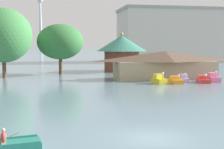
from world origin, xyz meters
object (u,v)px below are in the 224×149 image
shoreline_tree_mid (60,42)px  background_building_block (176,35)px  pedal_boat_yellow (159,80)px  pedal_boat_pink (213,78)px  boathouse (165,64)px  green_roof_pavilion (122,50)px  shoreline_tree_tall_left (3,35)px  distant_broadcast_tower (40,5)px  pedal_boat_red (203,80)px  pedal_boat_orange (176,80)px  pedal_boat_lavender (184,79)px  rowboat_with_rower (8,146)px

shoreline_tree_mid → background_building_block: background_building_block is taller
pedal_boat_yellow → pedal_boat_pink: bearing=81.7°
boathouse → green_roof_pavilion: green_roof_pavilion is taller
shoreline_tree_tall_left → distant_broadcast_tower: bearing=90.9°
boathouse → shoreline_tree_mid: bearing=146.7°
pedal_boat_red → shoreline_tree_tall_left: size_ratio=0.25×
distant_broadcast_tower → pedal_boat_orange: bearing=-85.2°
pedal_boat_lavender → background_building_block: size_ratio=0.07×
pedal_boat_red → background_building_block: bearing=171.7°
pedal_boat_pink → shoreline_tree_tall_left: 36.42m
rowboat_with_rower → pedal_boat_orange: size_ratio=1.50×
background_building_block → pedal_boat_pink: bearing=-106.6°
pedal_boat_lavender → boathouse: size_ratio=0.14×
pedal_boat_lavender → pedal_boat_red: (2.52, -1.51, -0.04)m
pedal_boat_orange → boathouse: boathouse is taller
green_roof_pavilion → shoreline_tree_mid: (-13.55, -5.22, 1.76)m
rowboat_with_rower → pedal_boat_pink: pedal_boat_pink is taller
pedal_boat_orange → shoreline_tree_mid: shoreline_tree_mid is taller
pedal_boat_orange → boathouse: (0.73, 6.90, 2.05)m
rowboat_with_rower → shoreline_tree_tall_left: shoreline_tree_tall_left is taller
pedal_boat_red → green_roof_pavilion: bearing=-151.7°
pedal_boat_lavender → pedal_boat_red: pedal_boat_lavender is taller
pedal_boat_orange → shoreline_tree_tall_left: 30.86m
pedal_boat_red → shoreline_tree_mid: shoreline_tree_mid is taller
shoreline_tree_tall_left → background_building_block: size_ratio=0.31×
rowboat_with_rower → pedal_boat_pink: size_ratio=1.26×
pedal_boat_pink → shoreline_tree_mid: (-23.45, 17.27, 5.85)m
distant_broadcast_tower → pedal_boat_lavender: bearing=-84.8°
shoreline_tree_mid → pedal_boat_orange: bearing=-47.7°
green_roof_pavilion → distant_broadcast_tower: 364.72m
pedal_boat_yellow → pedal_boat_orange: bearing=69.5°
pedal_boat_yellow → distant_broadcast_tower: distant_broadcast_tower is taller
rowboat_with_rower → shoreline_tree_mid: 46.12m
pedal_boat_lavender → green_roof_pavilion: (-5.24, 21.82, 4.18)m
pedal_boat_red → distant_broadcast_tower: (-36.95, 383.06, 56.79)m
pedal_boat_red → boathouse: size_ratio=0.16×
boathouse → distant_broadcast_tower: distant_broadcast_tower is taller
pedal_boat_red → shoreline_tree_mid: 28.60m
shoreline_tree_tall_left → boathouse: bearing=-13.8°
boathouse → distant_broadcast_tower: bearing=95.0°
shoreline_tree_tall_left → pedal_boat_yellow: bearing=-28.8°
distant_broadcast_tower → green_roof_pavilion: bearing=-85.4°
shoreline_tree_mid → pedal_boat_red: bearing=-40.3°
pedal_boat_lavender → green_roof_pavilion: bearing=-152.1°
rowboat_with_rower → pedal_boat_orange: 34.22m
shoreline_tree_mid → pedal_boat_yellow: bearing=-51.8°
pedal_boat_orange → green_roof_pavilion: green_roof_pavilion is taller
background_building_block → distant_broadcast_tower: distant_broadcast_tower is taller
pedal_boat_pink → shoreline_tree_mid: shoreline_tree_mid is taller
pedal_boat_orange → pedal_boat_red: pedal_boat_red is taller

